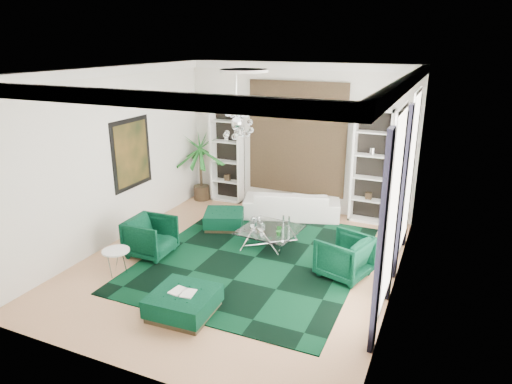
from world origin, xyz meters
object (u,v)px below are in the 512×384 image
at_px(armchair_right, 344,256).
at_px(armchair_left, 151,237).
at_px(coffee_table, 270,238).
at_px(ottoman_front, 184,303).
at_px(palm, 200,158).
at_px(ottoman_side, 224,220).
at_px(sofa, 292,204).
at_px(side_table, 117,263).

bearing_deg(armchair_right, armchair_left, -62.26).
distance_m(coffee_table, ottoman_front, 2.99).
xyz_separation_m(armchair_left, palm, (-0.81, 3.48, 0.79)).
xyz_separation_m(armchair_right, ottoman_side, (-3.19, 1.19, -0.21)).
xyz_separation_m(sofa, ottoman_side, (-1.26, -1.31, -0.15)).
distance_m(sofa, palm, 2.92).
relative_size(sofa, palm, 1.00).
height_order(sofa, coffee_table, sofa).
bearing_deg(coffee_table, armchair_left, -147.35).
distance_m(sofa, ottoman_side, 1.82).
distance_m(ottoman_side, ottoman_front, 3.69).
bearing_deg(armchair_left, sofa, -33.56).
bearing_deg(armchair_right, palm, -103.15).
xyz_separation_m(armchair_left, armchair_right, (3.91, 0.73, 0.00)).
relative_size(armchair_right, ottoman_front, 0.89).
relative_size(sofa, armchair_right, 2.68).
bearing_deg(ottoman_side, armchair_right, -20.52).
relative_size(coffee_table, ottoman_side, 1.33).
bearing_deg(armchair_left, side_table, 172.70).
distance_m(armchair_left, side_table, 0.99).
relative_size(armchair_left, palm, 0.37).
distance_m(sofa, side_table, 4.68).
bearing_deg(ottoman_front, ottoman_side, 107.10).
height_order(sofa, armchair_right, armchair_right).
bearing_deg(coffee_table, ottoman_front, -96.32).
bearing_deg(ottoman_front, palm, 117.15).
bearing_deg(side_table, ottoman_front, -18.55).
relative_size(armchair_left, ottoman_side, 0.99).
xyz_separation_m(side_table, palm, (-0.72, 4.45, 0.95)).
xyz_separation_m(armchair_right, coffee_table, (-1.78, 0.63, -0.20)).
bearing_deg(palm, armchair_left, -76.97).
bearing_deg(armchair_left, ottoman_front, -133.86).
bearing_deg(ottoman_side, sofa, 46.23).
relative_size(sofa, armchair_left, 2.68).
height_order(coffee_table, palm, palm).
bearing_deg(side_table, armchair_left, 84.90).
bearing_deg(armchair_right, sofa, -125.18).
relative_size(sofa, ottoman_front, 2.39).
bearing_deg(ottoman_front, armchair_right, 47.97).
height_order(coffee_table, side_table, side_table).
xyz_separation_m(coffee_table, side_table, (-2.22, -2.34, 0.04)).
xyz_separation_m(sofa, palm, (-2.78, 0.25, 0.85)).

